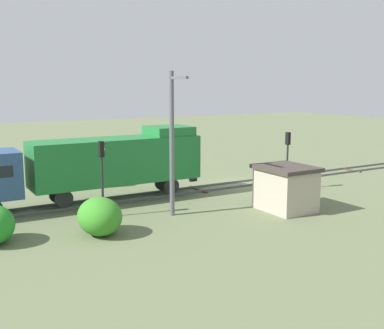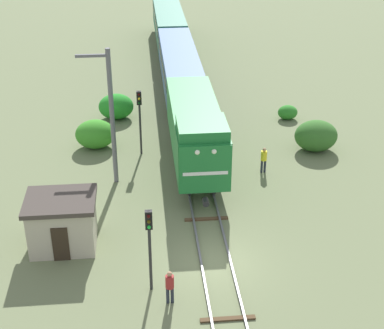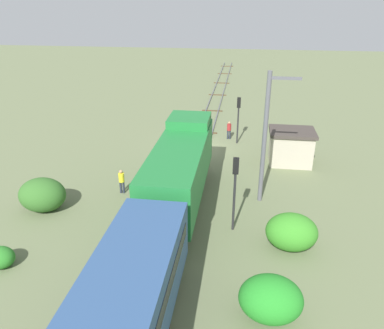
# 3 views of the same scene
# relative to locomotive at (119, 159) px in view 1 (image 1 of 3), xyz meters

# --- Properties ---
(ground_plane) EXTENTS (142.66, 142.66, 0.00)m
(ground_plane) POSITION_rel_locomotive_xyz_m (0.00, -10.02, -2.77)
(ground_plane) COLOR #66704C
(railway_track) EXTENTS (2.40, 95.11, 0.16)m
(railway_track) POSITION_rel_locomotive_xyz_m (0.00, -10.02, -2.70)
(railway_track) COLOR #595960
(railway_track) RESTS_ON ground
(locomotive) EXTENTS (2.90, 11.60, 4.60)m
(locomotive) POSITION_rel_locomotive_xyz_m (0.00, 0.00, 0.00)
(locomotive) COLOR #1E7233
(locomotive) RESTS_ON railway_track
(traffic_signal_near) EXTENTS (0.32, 0.34, 4.22)m
(traffic_signal_near) POSITION_rel_locomotive_xyz_m (-3.20, -11.63, 0.16)
(traffic_signal_near) COLOR #262628
(traffic_signal_near) RESTS_ON ground
(traffic_signal_mid) EXTENTS (0.32, 0.34, 4.44)m
(traffic_signal_mid) POSITION_rel_locomotive_xyz_m (-3.40, 2.43, 0.30)
(traffic_signal_mid) COLOR #262628
(traffic_signal_mid) RESTS_ON ground
(worker_near_track) EXTENTS (0.38, 0.38, 1.70)m
(worker_near_track) POSITION_rel_locomotive_xyz_m (-2.40, -12.64, -1.78)
(worker_near_track) COLOR #262B38
(worker_near_track) RESTS_ON ground
(worker_by_signal) EXTENTS (0.38, 0.38, 1.70)m
(worker_by_signal) POSITION_rel_locomotive_xyz_m (4.20, -0.93, -1.78)
(worker_by_signal) COLOR #262B38
(worker_by_signal) RESTS_ON ground
(catenary_mast) EXTENTS (1.94, 0.28, 8.36)m
(catenary_mast) POSITION_rel_locomotive_xyz_m (-5.06, -1.24, 1.66)
(catenary_mast) COLOR #595960
(catenary_mast) RESTS_ON ground
(relay_hut) EXTENTS (3.50, 2.90, 2.74)m
(relay_hut) POSITION_rel_locomotive_xyz_m (-7.50, -7.73, -1.38)
(relay_hut) COLOR #B2A893
(relay_hut) RESTS_ON ground
(bush_near) EXTENTS (2.89, 2.37, 2.10)m
(bush_near) POSITION_rel_locomotive_xyz_m (8.34, 1.89, -1.72)
(bush_near) COLOR #326426
(bush_near) RESTS_ON ground
(bush_mid) EXTENTS (2.69, 2.20, 1.96)m
(bush_mid) POSITION_rel_locomotive_xyz_m (-6.47, 3.73, -1.79)
(bush_mid) COLOR #378926
(bush_mid) RESTS_ON ground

